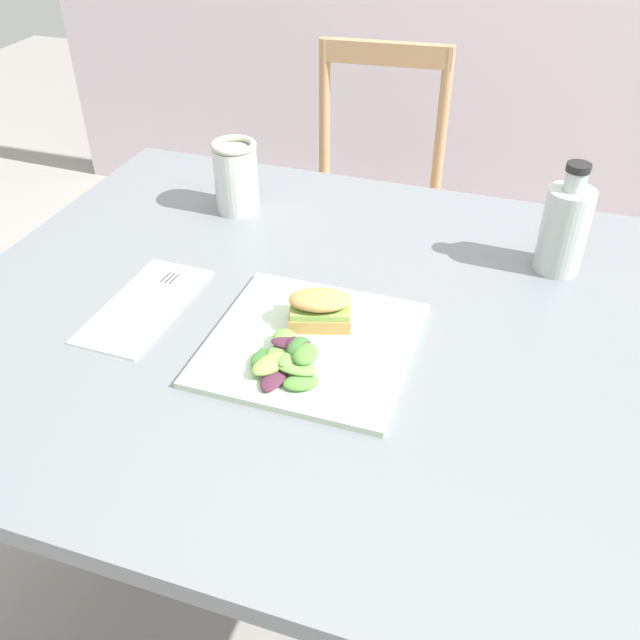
# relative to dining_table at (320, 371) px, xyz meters

# --- Properties ---
(ground_plane) EXTENTS (7.26, 7.26, 0.00)m
(ground_plane) POSITION_rel_dining_table_xyz_m (0.15, 0.02, -0.62)
(ground_plane) COLOR gray
(dining_table) EXTENTS (1.18, 0.99, 0.74)m
(dining_table) POSITION_rel_dining_table_xyz_m (0.00, 0.00, 0.00)
(dining_table) COLOR slate
(dining_table) RESTS_ON ground
(chair_wooden_far) EXTENTS (0.44, 0.44, 0.87)m
(chair_wooden_far) POSITION_rel_dining_table_xyz_m (-0.16, 0.93, -0.17)
(chair_wooden_far) COLOR tan
(chair_wooden_far) RESTS_ON ground
(plate_lunch) EXTENTS (0.29, 0.29, 0.01)m
(plate_lunch) POSITION_rel_dining_table_xyz_m (0.02, -0.08, 0.13)
(plate_lunch) COLOR beige
(plate_lunch) RESTS_ON dining_table
(sandwich_half_front) EXTENTS (0.11, 0.09, 0.06)m
(sandwich_half_front) POSITION_rel_dining_table_xyz_m (0.01, -0.04, 0.16)
(sandwich_half_front) COLOR tan
(sandwich_half_front) RESTS_ON plate_lunch
(salad_mixed_greens) EXTENTS (0.12, 0.13, 0.03)m
(salad_mixed_greens) POSITION_rel_dining_table_xyz_m (0.00, -0.15, 0.15)
(salad_mixed_greens) COLOR #518438
(salad_mixed_greens) RESTS_ON plate_lunch
(napkin_folded) EXTENTS (0.12, 0.25, 0.00)m
(napkin_folded) POSITION_rel_dining_table_xyz_m (-0.27, -0.07, 0.12)
(napkin_folded) COLOR white
(napkin_folded) RESTS_ON dining_table
(fork_on_napkin) EXTENTS (0.03, 0.19, 0.00)m
(fork_on_napkin) POSITION_rel_dining_table_xyz_m (-0.27, -0.05, 0.13)
(fork_on_napkin) COLOR silver
(fork_on_napkin) RESTS_ON napkin_folded
(bottle_cold_brew) EXTENTS (0.08, 0.08, 0.19)m
(bottle_cold_brew) POSITION_rel_dining_table_xyz_m (0.34, 0.25, 0.19)
(bottle_cold_brew) COLOR #472819
(bottle_cold_brew) RESTS_ON dining_table
(mason_jar_iced_tea) EXTENTS (0.09, 0.09, 0.14)m
(mason_jar_iced_tea) POSITION_rel_dining_table_xyz_m (-0.26, 0.28, 0.18)
(mason_jar_iced_tea) COLOR gold
(mason_jar_iced_tea) RESTS_ON dining_table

